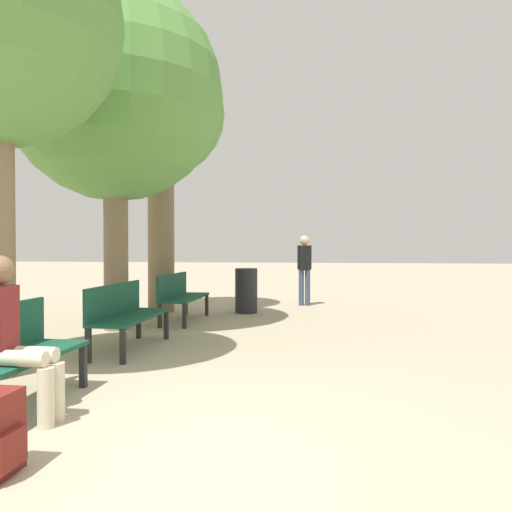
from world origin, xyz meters
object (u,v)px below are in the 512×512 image
bench_row_2 (180,294)px  person_seated (13,334)px  pedestrian_near (304,265)px  trash_bin (246,291)px  bench_row_1 (125,311)px  tree_row_1 (115,94)px  bench_row_0 (0,351)px  tree_row_2 (161,118)px

bench_row_2 → person_seated: bearing=-87.4°
pedestrian_near → trash_bin: size_ratio=1.77×
bench_row_1 → trash_bin: 4.01m
trash_bin → tree_row_1: bearing=-127.5°
bench_row_0 → trash_bin: trash_bin is taller
bench_row_1 → person_seated: bearing=-85.0°
pedestrian_near → trash_bin: pedestrian_near is taller
bench_row_0 → bench_row_2: bearing=90.0°
bench_row_2 → bench_row_0: bearing=-90.0°
bench_row_0 → trash_bin: 6.51m
tree_row_2 → trash_bin: (1.80, 0.06, -3.59)m
trash_bin → bench_row_1: bearing=-104.8°
bench_row_0 → bench_row_1: same height
person_seated → trash_bin: bearing=83.3°
bench_row_1 → tree_row_1: tree_row_1 is taller
bench_row_0 → trash_bin: size_ratio=1.84×
bench_row_0 → pedestrian_near: 8.19m
bench_row_2 → pedestrian_near: bearing=52.2°
tree_row_2 → person_seated: bearing=-81.1°
bench_row_2 → trash_bin: 1.67m
person_seated → pedestrian_near: (1.92, 8.08, 0.24)m
bench_row_0 → tree_row_2: size_ratio=0.31×
person_seated → trash_bin: size_ratio=1.41×
tree_row_2 → person_seated: (1.02, -6.55, -3.36)m
person_seated → pedestrian_near: bearing=76.6°
bench_row_0 → person_seated: person_seated is taller
bench_row_1 → person_seated: 2.75m
bench_row_1 → tree_row_2: (-0.78, 3.81, 3.54)m
tree_row_1 → trash_bin: bearing=52.5°
bench_row_1 → tree_row_1: size_ratio=0.30×
tree_row_1 → trash_bin: size_ratio=6.16×
tree_row_2 → pedestrian_near: (2.94, 1.53, -3.12)m
bench_row_0 → tree_row_2: bearing=97.0°
bench_row_0 → bench_row_2: 5.11m
tree_row_1 → trash_bin: (1.80, 2.35, -3.40)m
tree_row_1 → tree_row_2: bearing=90.0°
bench_row_1 → bench_row_2: same height
bench_row_0 → pedestrian_near: pedestrian_near is taller
bench_row_2 → bench_row_1: bearing=-90.0°
bench_row_0 → tree_row_1: size_ratio=0.30×
tree_row_1 → trash_bin: 4.51m
pedestrian_near → trash_bin: 1.92m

